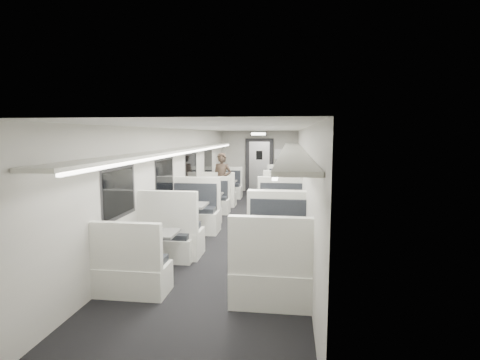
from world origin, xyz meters
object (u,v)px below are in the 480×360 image
(booth_left_a, at_px, (224,191))
(vestibule_door, at_px, (259,165))
(booth_right_b, at_px, (282,203))
(exit_sign, at_px, (258,134))
(passenger, at_px, (222,180))
(booth_right_c, at_px, (280,220))
(booth_left_b, at_px, (207,206))
(booth_left_d, at_px, (152,253))
(booth_left_c, at_px, (184,223))
(booth_right_a, at_px, (283,193))
(booth_right_d, at_px, (276,254))

(booth_left_a, distance_m, vestibule_door, 2.69)
(booth_right_b, height_order, exit_sign, exit_sign)
(booth_right_b, distance_m, passenger, 2.21)
(booth_right_c, relative_size, exit_sign, 3.74)
(booth_left_b, height_order, passenger, passenger)
(booth_left_d, height_order, booth_right_c, booth_right_c)
(booth_right_c, bearing_deg, booth_left_a, 114.82)
(booth_left_b, xyz_separation_m, booth_left_d, (0.00, -4.10, 0.01))
(booth_left_b, distance_m, booth_left_c, 2.28)
(booth_left_d, distance_m, booth_right_a, 6.52)
(booth_left_d, height_order, booth_right_d, booth_right_d)
(passenger, xyz_separation_m, exit_sign, (0.88, 2.91, 1.43))
(booth_left_b, relative_size, booth_right_c, 0.84)
(passenger, bearing_deg, booth_right_d, -57.75)
(vestibule_door, bearing_deg, booth_left_d, -96.29)
(exit_sign, bearing_deg, booth_left_a, -117.50)
(booth_left_c, relative_size, booth_right_a, 1.03)
(booth_right_d, bearing_deg, vestibule_door, 96.33)
(booth_left_a, xyz_separation_m, booth_left_b, (0.00, -2.56, -0.02))
(passenger, bearing_deg, booth_left_b, -80.46)
(booth_left_c, bearing_deg, booth_right_d, -41.44)
(vestibule_door, bearing_deg, booth_right_b, -77.28)
(booth_right_c, distance_m, exit_sign, 6.59)
(booth_right_d, relative_size, passenger, 1.36)
(booth_right_d, relative_size, exit_sign, 3.74)
(booth_right_d, xyz_separation_m, exit_sign, (-1.00, 8.53, 1.87))
(booth_left_d, height_order, exit_sign, exit_sign)
(exit_sign, bearing_deg, passenger, -106.93)
(booth_left_a, xyz_separation_m, booth_left_c, (0.00, -4.84, 0.06))
(booth_left_a, height_order, exit_sign, exit_sign)
(booth_left_c, relative_size, exit_sign, 3.81)
(booth_left_d, bearing_deg, passenger, 88.84)
(passenger, bearing_deg, booth_right_a, 29.43)
(booth_right_b, bearing_deg, booth_right_a, 90.00)
(booth_left_a, xyz_separation_m, booth_right_c, (2.00, -4.32, 0.05))
(booth_right_a, xyz_separation_m, vestibule_door, (-1.00, 2.86, 0.63))
(booth_right_c, xyz_separation_m, vestibule_door, (-1.00, 6.73, 0.63))
(booth_left_b, height_order, booth_right_a, booth_right_a)
(booth_left_a, xyz_separation_m, passenger, (0.12, -0.99, 0.49))
(booth_left_a, bearing_deg, booth_right_d, -73.16)
(booth_left_d, xyz_separation_m, booth_right_a, (2.00, 6.21, 0.05))
(booth_right_c, bearing_deg, booth_left_b, 138.64)
(booth_right_a, distance_m, booth_right_c, 3.87)
(vestibule_door, distance_m, exit_sign, 1.33)
(booth_left_a, distance_m, booth_left_c, 4.84)
(booth_right_c, relative_size, booth_right_d, 1.00)
(booth_left_c, distance_m, vestibule_door, 7.34)
(vestibule_door, bearing_deg, booth_right_c, -81.55)
(booth_right_c, distance_m, booth_right_d, 2.28)
(booth_right_b, distance_m, booth_right_c, 2.30)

